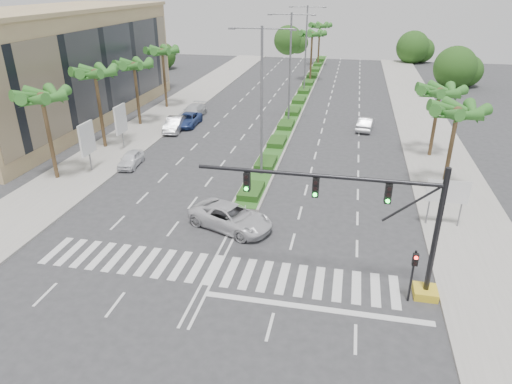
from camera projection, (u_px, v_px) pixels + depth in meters
ground at (213, 270)px, 25.99m from camera, size 160.00×160.00×0.00m
footpath_right at (440, 164)px, 40.88m from camera, size 6.00×120.00×0.15m
footpath_left at (127, 141)px, 46.55m from camera, size 6.00×120.00×0.15m
median at (303, 94)px, 65.91m from camera, size 2.20×75.00×0.20m
median_grass at (303, 93)px, 65.86m from camera, size 1.80×75.00×0.04m
building at (56, 69)px, 51.40m from camera, size 12.00×36.00×12.00m
signal_gantry at (389, 234)px, 22.81m from camera, size 12.60×1.20×7.20m
pedestrian_signal at (414, 268)px, 22.55m from camera, size 0.28×0.36×3.00m
direction_sign at (447, 193)px, 29.54m from camera, size 2.70×0.11×3.40m
billboard_near at (87, 139)px, 38.10m from camera, size 0.18×2.10×4.35m
billboard_far at (121, 120)px, 43.43m from camera, size 0.18×2.10×4.35m
palm_left_near at (42, 99)px, 35.13m from camera, size 4.57×4.68×7.55m
palm_left_mid at (95, 75)px, 42.08m from camera, size 4.57×4.68×7.95m
palm_left_far at (134, 67)px, 49.42m from camera, size 4.57×4.68×7.35m
palm_left_end at (162, 53)px, 56.37m from camera, size 4.57×4.68×7.75m
palm_right_near at (457, 114)px, 33.11m from camera, size 4.57×4.68×7.05m
palm_right_far at (440, 94)px, 40.34m from camera, size 4.57×4.68×6.75m
palm_median_a at (312, 36)px, 71.82m from camera, size 4.57×4.68×8.05m
palm_median_b at (320, 27)px, 85.14m from camera, size 4.57×4.68×8.05m
streetlight_near at (262, 96)px, 35.56m from camera, size 5.10×0.25×12.00m
streetlight_mid at (290, 63)px, 49.77m from camera, size 5.10×0.25×12.00m
streetlight_far at (306, 45)px, 63.98m from camera, size 5.10×0.25×12.00m
car_parked_a at (131, 159)px, 40.34m from camera, size 1.90×3.89×1.28m
car_parked_b at (174, 124)px, 49.75m from camera, size 2.09×4.75×1.52m
car_parked_c at (188, 120)px, 51.66m from camera, size 2.41×5.00×1.37m
car_parked_d at (193, 111)px, 54.96m from camera, size 2.44×5.12×1.44m
car_crossing at (231, 217)px, 30.09m from camera, size 6.33×4.61×1.60m
car_right at (366, 123)px, 50.18m from camera, size 2.14×4.59×1.46m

